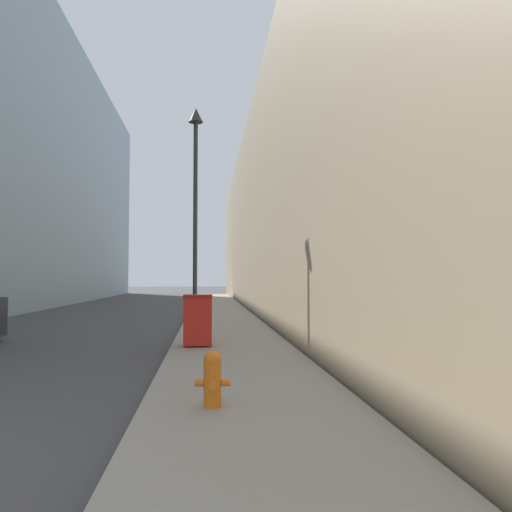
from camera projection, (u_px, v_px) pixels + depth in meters
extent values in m
cube|color=gray|center=(221.00, 318.00, 22.18)|extent=(3.05, 60.00, 0.15)
cube|color=tan|center=(340.00, 219.00, 31.11)|extent=(12.00, 60.00, 11.05)
cylinder|color=orange|center=(212.00, 385.00, 6.61)|extent=(0.23, 0.23, 0.57)
sphere|color=orange|center=(212.00, 360.00, 6.62)|extent=(0.25, 0.25, 0.25)
cylinder|color=orange|center=(213.00, 355.00, 6.63)|extent=(0.07, 0.07, 0.05)
cylinder|color=orange|center=(213.00, 386.00, 6.43)|extent=(0.11, 0.12, 0.11)
cylinder|color=orange|center=(199.00, 383.00, 6.59)|extent=(0.12, 0.09, 0.09)
cylinder|color=orange|center=(226.00, 383.00, 6.63)|extent=(0.12, 0.09, 0.09)
cube|color=red|center=(198.00, 321.00, 12.45)|extent=(0.70, 0.57, 1.17)
cube|color=maroon|center=(198.00, 296.00, 12.48)|extent=(0.72, 0.59, 0.08)
cylinder|color=black|center=(186.00, 342.00, 12.64)|extent=(0.05, 0.16, 0.16)
cylinder|color=black|center=(210.00, 341.00, 12.70)|extent=(0.05, 0.16, 0.16)
cylinder|color=#2D332D|center=(195.00, 331.00, 14.65)|extent=(0.24, 0.24, 0.25)
cylinder|color=#2D332D|center=(195.00, 228.00, 14.78)|extent=(0.13, 0.13, 6.36)
cone|color=#2D332D|center=(196.00, 115.00, 14.92)|extent=(0.43, 0.43, 0.43)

